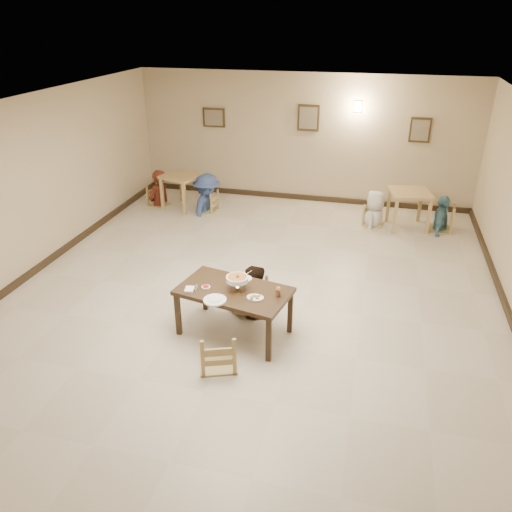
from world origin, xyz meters
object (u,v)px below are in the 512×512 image
(bg_diner_b, at_px, (206,174))
(drink_glass, at_px, (278,292))
(bg_table_right, at_px, (410,198))
(main_table, at_px, (234,294))
(bg_diner_a, at_px, (157,170))
(main_diner, at_px, (252,267))
(bg_chair_rl, at_px, (375,205))
(bg_diner_c, at_px, (377,191))
(bg_table_left, at_px, (182,181))
(bg_diner_d, at_px, (445,196))
(bg_chair_rr, at_px, (443,206))
(chair_near, at_px, (217,332))
(bg_chair_ll, at_px, (158,187))
(chair_far, at_px, (251,282))
(bg_chair_lr, at_px, (207,192))
(curry_warmer, at_px, (237,279))

(bg_diner_b, bearing_deg, drink_glass, -150.22)
(bg_table_right, xyz_separation_m, bg_diner_b, (-4.51, -0.11, 0.21))
(main_table, relative_size, bg_diner_a, 0.97)
(main_diner, relative_size, bg_chair_rl, 1.74)
(bg_chair_rl, xyz_separation_m, bg_diner_c, (0.00, 0.00, 0.32))
(bg_diner_a, distance_m, bg_diner_b, 1.24)
(bg_table_left, height_order, bg_diner_d, bg_diner_d)
(main_diner, bearing_deg, bg_chair_rr, -139.38)
(bg_diner_a, bearing_deg, main_diner, 61.19)
(chair_near, height_order, bg_chair_ll, chair_near)
(main_table, relative_size, bg_diner_b, 0.96)
(chair_near, xyz_separation_m, main_diner, (0.11, 1.38, 0.27))
(drink_glass, distance_m, bg_chair_rl, 4.87)
(main_diner, relative_size, bg_chair_rr, 1.47)
(main_diner, bearing_deg, main_table, 68.06)
(chair_far, height_order, bg_chair_rr, bg_chair_rr)
(chair_near, bearing_deg, bg_chair_rr, -140.86)
(bg_chair_ll, height_order, bg_chair_lr, bg_chair_ll)
(main_diner, xyz_separation_m, bg_diner_b, (-2.11, 3.97, 0.10))
(main_table, height_order, chair_far, chair_far)
(curry_warmer, height_order, drink_glass, curry_warmer)
(chair_far, distance_m, bg_diner_c, 4.39)
(main_table, height_order, bg_diner_b, bg_diner_b)
(main_diner, height_order, drink_glass, main_diner)
(bg_chair_ll, distance_m, bg_chair_rl, 5.05)
(chair_near, distance_m, bg_diner_d, 6.35)
(main_table, distance_m, main_diner, 0.64)
(bg_chair_ll, distance_m, bg_diner_a, 0.42)
(main_table, height_order, bg_table_left, bg_table_left)
(main_table, distance_m, bg_chair_ll, 5.68)
(chair_far, relative_size, bg_diner_a, 0.56)
(chair_far, distance_m, bg_table_left, 4.81)
(bg_table_left, height_order, bg_chair_rl, bg_chair_rl)
(chair_far, distance_m, curry_warmer, 0.77)
(bg_diner_b, relative_size, bg_diner_d, 1.16)
(main_diner, relative_size, bg_diner_c, 1.03)
(chair_near, bearing_deg, chair_far, -113.33)
(main_table, height_order, chair_near, chair_near)
(chair_far, xyz_separation_m, bg_table_right, (2.43, 4.03, 0.18))
(main_table, relative_size, main_diner, 1.08)
(drink_glass, xyz_separation_m, bg_diner_d, (2.56, 4.75, -0.03))
(curry_warmer, distance_m, drink_glass, 0.60)
(bg_chair_rl, xyz_separation_m, bg_diner_a, (-5.05, -0.04, 0.43))
(drink_glass, bearing_deg, chair_far, 129.22)
(bg_table_left, xyz_separation_m, bg_diner_b, (0.62, -0.07, 0.22))
(bg_diner_d, bearing_deg, bg_diner_b, 101.15)
(bg_table_left, relative_size, bg_table_right, 1.06)
(bg_chair_rl, bearing_deg, chair_far, 168.17)
(main_diner, xyz_separation_m, bg_diner_c, (1.70, 4.08, -0.02))
(chair_near, distance_m, bg_diner_b, 5.73)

